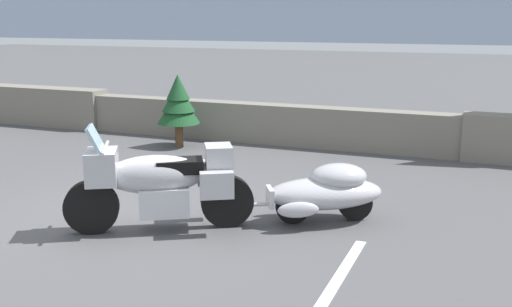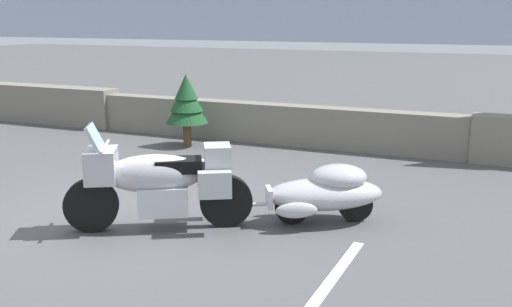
{
  "view_description": "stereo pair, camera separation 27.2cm",
  "coord_description": "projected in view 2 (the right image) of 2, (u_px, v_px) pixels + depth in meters",
  "views": [
    {
      "loc": [
        4.48,
        -6.27,
        2.57
      ],
      "look_at": [
        1.68,
        0.7,
        0.85
      ],
      "focal_mm": 41.8,
      "sensor_mm": 36.0,
      "label": 1
    },
    {
      "loc": [
        4.73,
        -6.17,
        2.57
      ],
      "look_at": [
        1.68,
        0.7,
        0.85
      ],
      "focal_mm": 41.8,
      "sensor_mm": 36.0,
      "label": 2
    }
  ],
  "objects": [
    {
      "name": "stone_guard_wall",
      "position": [
        246.0,
        120.0,
        12.66
      ],
      "size": [
        24.0,
        0.59,
        0.92
      ],
      "color": "slate",
      "rests_on": "ground"
    },
    {
      "name": "car_shaped_trailer",
      "position": [
        325.0,
        191.0,
        7.57
      ],
      "size": [
        2.08,
        1.43,
        0.76
      ],
      "color": "black",
      "rests_on": "ground"
    },
    {
      "name": "ground_plane",
      "position": [
        120.0,
        215.0,
        7.94
      ],
      "size": [
        80.0,
        80.0,
        0.0
      ],
      "primitive_type": "plane",
      "color": "#4C4C4F"
    },
    {
      "name": "touring_motorcycle",
      "position": [
        158.0,
        180.0,
        7.29
      ],
      "size": [
        2.06,
        1.43,
        1.33
      ],
      "color": "black",
      "rests_on": "ground"
    },
    {
      "name": "pine_sapling_near",
      "position": [
        186.0,
        101.0,
        12.02
      ],
      "size": [
        0.86,
        0.86,
        1.47
      ],
      "color": "brown",
      "rests_on": "ground"
    }
  ]
}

